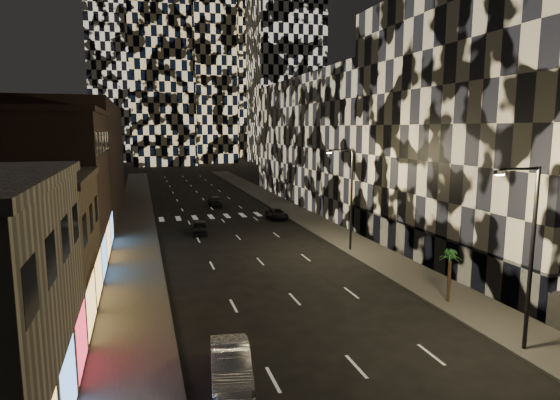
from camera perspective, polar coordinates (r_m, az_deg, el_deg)
sidewalk_left at (r=58.34m, az=-17.20°, el=-2.35°), size 4.00×120.00×0.15m
sidewalk_right at (r=61.40m, az=1.80°, el=-1.43°), size 4.00×120.00×0.15m
curb_left at (r=58.35m, az=-15.14°, el=-2.26°), size 0.20×120.00×0.15m
curb_right at (r=60.78m, az=-0.08°, el=-1.53°), size 0.20×120.00×0.15m
retail_brown at (r=41.85m, az=-27.33°, el=1.04°), size 10.00×15.00×12.00m
retail_filler_left at (r=67.89m, az=-23.35°, el=4.73°), size 10.00×40.00×14.00m
midrise_right at (r=43.17m, az=26.11°, el=7.99°), size 16.00×25.00×22.00m
midrise_base at (r=39.52m, az=16.90°, el=-5.41°), size 0.60×25.00×3.00m
midrise_filler_right at (r=70.65m, az=7.78°, el=7.11°), size 16.00×40.00×18.00m
tower_center_low at (r=151.97m, az=-14.58°, el=22.40°), size 18.00×18.00×95.00m
streetlight_near at (r=25.25m, az=28.02°, el=-4.98°), size 2.55×0.25×9.00m
streetlight_far at (r=41.60m, az=8.41°, el=0.98°), size 2.55×0.25×9.00m
car_silver_parked at (r=21.48m, az=-6.02°, el=-19.36°), size 2.27×4.98×1.58m
car_dark_midlane at (r=49.42m, az=-9.72°, el=-3.33°), size 2.10×4.15×1.35m
car_dark_oncoming at (r=67.29m, az=-7.92°, el=-0.11°), size 2.15×4.64×1.31m
car_dark_rightlane at (r=56.77m, az=-0.40°, el=-1.70°), size 2.12×4.48×1.24m
palm_tree at (r=31.04m, az=20.04°, el=-6.76°), size 1.67×1.69×3.32m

